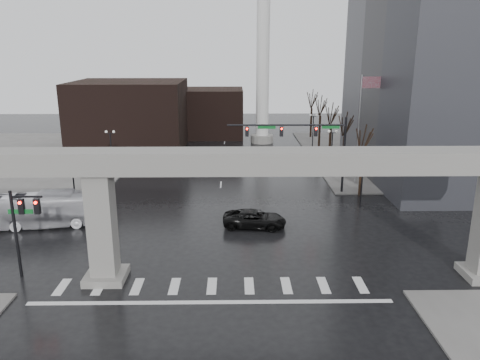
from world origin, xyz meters
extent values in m
plane|color=black|center=(0.00, 0.00, 0.00)|extent=(160.00, 160.00, 0.00)
cube|color=slate|center=(26.00, 36.00, 0.07)|extent=(28.00, 36.00, 0.15)
cube|color=slate|center=(-26.00, 36.00, 0.07)|extent=(28.00, 36.00, 0.15)
cube|color=gray|center=(0.00, 0.00, 8.00)|extent=(48.00, 2.20, 1.40)
cube|color=gray|center=(-7.00, 0.00, 3.65)|extent=(1.60, 1.60, 7.30)
cube|color=gray|center=(-7.00, 0.00, 0.25)|extent=(2.60, 2.60, 0.50)
cube|color=black|center=(-14.00, 42.00, 5.00)|extent=(16.00, 14.00, 10.00)
cube|color=black|center=(-2.00, 52.00, 4.00)|extent=(10.00, 10.00, 8.00)
cylinder|color=silver|center=(6.00, 46.00, 15.00)|extent=(2.00, 2.00, 30.00)
cylinder|color=gray|center=(6.00, 46.00, 0.60)|extent=(3.60, 3.60, 1.20)
cylinder|color=black|center=(12.80, 18.80, 4.00)|extent=(0.24, 0.24, 8.00)
cylinder|color=black|center=(6.80, 18.80, 7.20)|extent=(12.00, 0.18, 0.18)
cube|color=black|center=(9.80, 18.80, 6.55)|extent=(0.35, 0.30, 1.00)
cube|color=black|center=(6.30, 18.80, 6.55)|extent=(0.35, 0.30, 1.00)
cube|color=black|center=(2.80, 18.80, 6.55)|extent=(0.35, 0.30, 1.00)
sphere|color=#FF0C05|center=(9.80, 18.62, 6.85)|extent=(0.20, 0.20, 0.20)
cube|color=#0D6022|center=(11.30, 18.80, 7.00)|extent=(1.80, 0.05, 0.35)
cube|color=#0D6022|center=(4.80, 18.80, 7.00)|extent=(1.80, 0.05, 0.35)
cylinder|color=black|center=(-12.80, 0.50, 3.00)|extent=(0.20, 0.20, 6.00)
cylinder|color=black|center=(-11.80, 0.50, 5.60)|extent=(2.00, 0.14, 0.14)
cube|color=black|center=(-12.20, 0.50, 4.95)|extent=(0.35, 0.30, 1.00)
cube|color=black|center=(-11.20, 0.50, 4.95)|extent=(0.35, 0.30, 1.00)
cube|color=#0D6022|center=(-12.30, 0.50, 4.60)|extent=(1.60, 0.05, 0.30)
cylinder|color=silver|center=(15.00, 22.00, 6.00)|extent=(0.12, 0.12, 12.00)
cube|color=#B2132B|center=(16.00, 22.00, 11.20)|extent=(2.00, 0.03, 1.20)
cylinder|color=black|center=(13.50, 14.00, 2.40)|extent=(0.14, 0.14, 4.80)
cube|color=black|center=(13.50, 14.00, 4.75)|extent=(0.90, 0.06, 0.06)
sphere|color=silver|center=(13.05, 14.00, 4.95)|extent=(0.32, 0.32, 0.32)
sphere|color=silver|center=(13.95, 14.00, 4.95)|extent=(0.32, 0.32, 0.32)
cylinder|color=black|center=(13.50, 28.00, 2.40)|extent=(0.14, 0.14, 4.80)
cube|color=black|center=(13.50, 28.00, 4.75)|extent=(0.90, 0.06, 0.06)
sphere|color=silver|center=(13.05, 28.00, 4.95)|extent=(0.32, 0.32, 0.32)
sphere|color=silver|center=(13.95, 28.00, 4.95)|extent=(0.32, 0.32, 0.32)
cylinder|color=black|center=(13.50, 42.00, 2.40)|extent=(0.14, 0.14, 4.80)
cube|color=black|center=(13.50, 42.00, 4.75)|extent=(0.90, 0.06, 0.06)
sphere|color=silver|center=(13.05, 42.00, 4.95)|extent=(0.32, 0.32, 0.32)
sphere|color=silver|center=(13.95, 42.00, 4.95)|extent=(0.32, 0.32, 0.32)
cylinder|color=black|center=(-13.50, 14.00, 2.40)|extent=(0.14, 0.14, 4.80)
cube|color=black|center=(-13.50, 14.00, 4.75)|extent=(0.90, 0.06, 0.06)
sphere|color=silver|center=(-13.95, 14.00, 4.95)|extent=(0.32, 0.32, 0.32)
sphere|color=silver|center=(-13.05, 14.00, 4.95)|extent=(0.32, 0.32, 0.32)
cylinder|color=black|center=(-13.50, 28.00, 2.40)|extent=(0.14, 0.14, 4.80)
cube|color=black|center=(-13.50, 28.00, 4.75)|extent=(0.90, 0.06, 0.06)
sphere|color=silver|center=(-13.95, 28.00, 4.95)|extent=(0.32, 0.32, 0.32)
sphere|color=silver|center=(-13.05, 28.00, 4.95)|extent=(0.32, 0.32, 0.32)
cylinder|color=black|center=(-13.50, 42.00, 2.40)|extent=(0.14, 0.14, 4.80)
cube|color=black|center=(-13.50, 42.00, 4.75)|extent=(0.90, 0.06, 0.06)
sphere|color=silver|center=(-13.95, 42.00, 4.95)|extent=(0.32, 0.32, 0.32)
sphere|color=silver|center=(-13.05, 42.00, 4.95)|extent=(0.32, 0.32, 0.32)
cylinder|color=black|center=(14.50, 18.00, 2.27)|extent=(0.34, 0.34, 4.55)
cylinder|color=black|center=(14.50, 18.00, 6.01)|extent=(0.12, 1.52, 2.98)
cylinder|color=black|center=(15.00, 18.25, 5.78)|extent=(0.83, 1.14, 2.51)
cylinder|color=black|center=(14.50, 26.00, 2.33)|extent=(0.34, 0.34, 4.66)
cylinder|color=black|center=(14.50, 26.00, 6.15)|extent=(0.12, 1.55, 3.05)
cylinder|color=black|center=(15.00, 26.25, 5.91)|extent=(0.85, 1.16, 2.57)
cylinder|color=black|center=(14.50, 34.00, 2.38)|extent=(0.34, 0.34, 4.76)
cylinder|color=black|center=(14.50, 34.00, 6.29)|extent=(0.12, 1.59, 3.11)
cylinder|color=black|center=(15.00, 34.25, 6.05)|extent=(0.86, 1.18, 2.62)
cylinder|color=black|center=(14.50, 42.00, 2.43)|extent=(0.34, 0.34, 4.87)
cylinder|color=black|center=(14.50, 42.00, 6.43)|extent=(0.12, 1.62, 3.18)
cylinder|color=black|center=(15.00, 42.25, 6.18)|extent=(0.88, 1.20, 2.68)
cylinder|color=black|center=(14.50, 50.00, 2.48)|extent=(0.34, 0.34, 4.97)
cylinder|color=black|center=(14.50, 50.00, 6.57)|extent=(0.12, 1.65, 3.25)
cylinder|color=black|center=(15.00, 50.25, 6.31)|extent=(0.89, 1.23, 2.74)
imported|color=black|center=(3.20, 9.19, 0.74)|extent=(5.54, 2.98, 1.48)
imported|color=silver|center=(-14.77, 9.73, 1.48)|extent=(10.88, 3.91, 2.96)
camera|label=1|loc=(1.43, -28.04, 14.78)|focal=35.00mm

